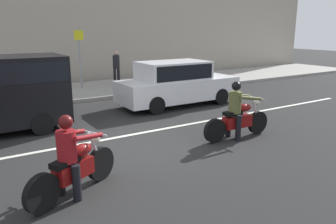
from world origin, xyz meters
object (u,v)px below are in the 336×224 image
(motorcycle_with_rider_crimson, at_px, (72,162))
(street_sign_post, at_px, (80,53))
(motorcycle_with_rider_olive, at_px, (237,115))
(parked_sedan_white, at_px, (177,83))
(pedestrian_bystander, at_px, (116,65))

(motorcycle_with_rider_crimson, bearing_deg, street_sign_post, 71.45)
(motorcycle_with_rider_crimson, xyz_separation_m, motorcycle_with_rider_olive, (4.73, 0.82, 0.02))
(motorcycle_with_rider_crimson, distance_m, motorcycle_with_rider_olive, 4.80)
(motorcycle_with_rider_olive, height_order, parked_sedan_white, parked_sedan_white)
(motorcycle_with_rider_crimson, relative_size, street_sign_post, 0.69)
(parked_sedan_white, height_order, pedestrian_bystander, pedestrian_bystander)
(parked_sedan_white, distance_m, street_sign_post, 5.62)
(parked_sedan_white, relative_size, street_sign_post, 1.74)
(pedestrian_bystander, bearing_deg, motorcycle_with_rider_crimson, -117.48)
(motorcycle_with_rider_olive, bearing_deg, parked_sedan_white, 79.16)
(motorcycle_with_rider_olive, height_order, street_sign_post, street_sign_post)
(motorcycle_with_rider_crimson, relative_size, parked_sedan_white, 0.40)
(street_sign_post, distance_m, pedestrian_bystander, 1.87)
(street_sign_post, bearing_deg, pedestrian_bystander, -8.50)
(motorcycle_with_rider_crimson, relative_size, motorcycle_with_rider_olive, 0.86)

